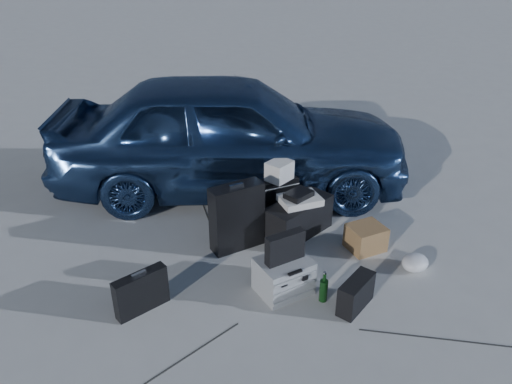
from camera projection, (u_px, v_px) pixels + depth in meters
ground at (292, 288)px, 4.75m from camera, size 60.00×60.00×0.00m
car at (231, 133)px, 6.27m from camera, size 4.74×3.40×1.50m
pelican_case at (284, 276)px, 4.63m from camera, size 0.50×0.42×0.34m
laptop_bag at (285, 247)px, 4.49m from camera, size 0.38×0.13×0.28m
briefcase at (141, 292)px, 4.39m from camera, size 0.51×0.24×0.39m
suitcase_left at (237, 217)px, 5.20m from camera, size 0.58×0.25×0.73m
suitcase_right at (278, 200)px, 5.74m from camera, size 0.45×0.17×0.53m
white_carton at (279, 171)px, 5.55m from camera, size 0.34×0.31×0.22m
duffel_bag at (298, 218)px, 5.50m from camera, size 0.87×0.59×0.40m
flat_box_white at (300, 200)px, 5.38m from camera, size 0.45×0.35×0.07m
flat_box_black at (299, 194)px, 5.35m from camera, size 0.34×0.29×0.06m
cardboard_box at (366, 238)px, 5.27m from camera, size 0.36×0.32×0.27m
plastic_bag at (415, 263)px, 4.97m from camera, size 0.34×0.32×0.16m
messenger_bag at (356, 294)px, 4.44m from camera, size 0.45×0.33×0.30m
green_bottle at (324, 287)px, 4.52m from camera, size 0.09×0.09×0.30m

